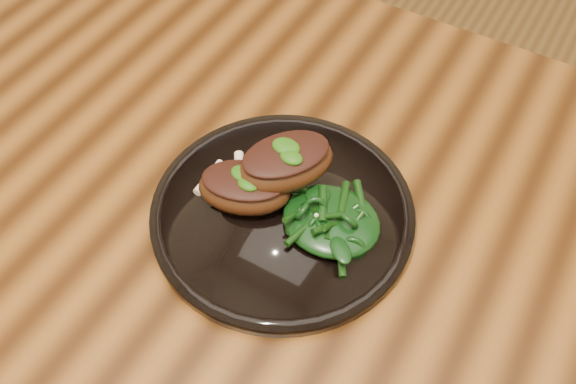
# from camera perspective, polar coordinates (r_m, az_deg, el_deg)

# --- Properties ---
(desk) EXTENTS (1.60, 0.80, 0.75)m
(desk) POSITION_cam_1_polar(r_m,az_deg,el_deg) (0.79, 8.24, -7.91)
(desk) COLOR black
(desk) RESTS_ON ground
(plate) EXTENTS (0.30, 0.30, 0.02)m
(plate) POSITION_cam_1_polar(r_m,az_deg,el_deg) (0.72, -0.49, -1.85)
(plate) COLOR black
(plate) RESTS_ON desk
(lamb_chop_front) EXTENTS (0.12, 0.10, 0.05)m
(lamb_chop_front) POSITION_cam_1_polar(r_m,az_deg,el_deg) (0.71, -3.95, 0.42)
(lamb_chop_front) COLOR #3D1D0B
(lamb_chop_front) RESTS_ON plate
(lamb_chop_back) EXTENTS (0.12, 0.13, 0.05)m
(lamb_chop_back) POSITION_cam_1_polar(r_m,az_deg,el_deg) (0.70, -0.25, 2.67)
(lamb_chop_back) COLOR #3D1D0B
(lamb_chop_back) RESTS_ON plate
(herb_smear) EXTENTS (0.07, 0.05, 0.00)m
(herb_smear) POSITION_cam_1_polar(r_m,az_deg,el_deg) (0.76, -0.49, 3.05)
(herb_smear) COLOR #134006
(herb_smear) RESTS_ON plate
(greens_heap) EXTENTS (0.11, 0.10, 0.04)m
(greens_heap) POSITION_cam_1_polar(r_m,az_deg,el_deg) (0.69, 3.91, -2.23)
(greens_heap) COLOR black
(greens_heap) RESTS_ON plate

